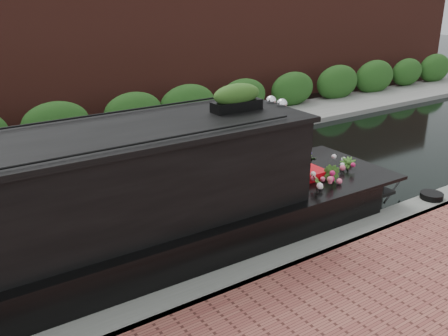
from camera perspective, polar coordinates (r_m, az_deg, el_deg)
ground at (r=10.30m, az=-10.23°, el=-5.23°), size 80.00×80.00×0.00m
near_bank_coping at (r=7.77m, az=0.26°, el=-14.02°), size 40.00×0.60×0.50m
far_bank_path at (r=14.00m, az=-17.40°, el=1.07°), size 40.00×2.40×0.34m
far_hedge at (r=14.83m, az=-18.46°, el=2.01°), size 40.00×1.10×2.80m
far_brick_wall at (r=16.78m, az=-20.53°, el=3.82°), size 40.00×1.00×8.00m
narrowboat at (r=7.66m, az=-21.35°, el=-8.18°), size 13.03×2.45×3.07m
rope_fender at (r=11.37m, az=15.12°, el=-2.13°), size 0.36×0.37×0.36m
coiled_mooring_rope at (r=11.07m, az=22.64°, el=-2.95°), size 0.46×0.46×0.12m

